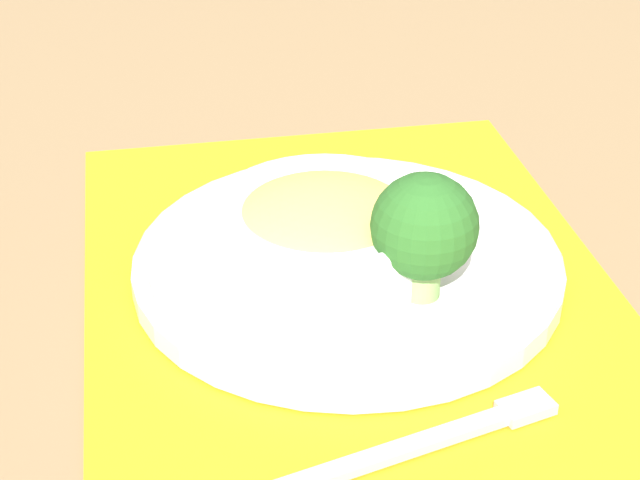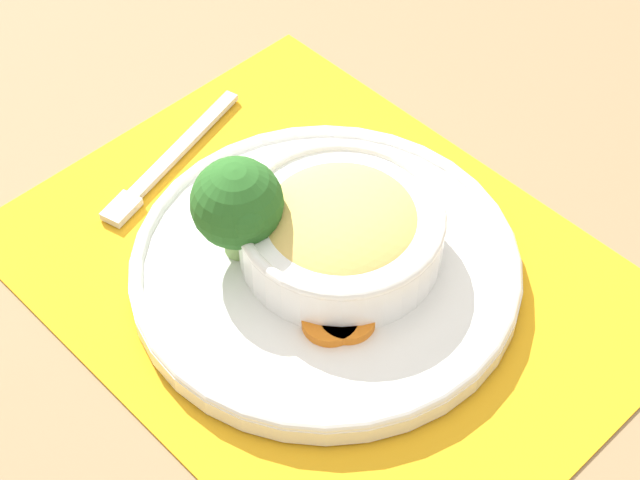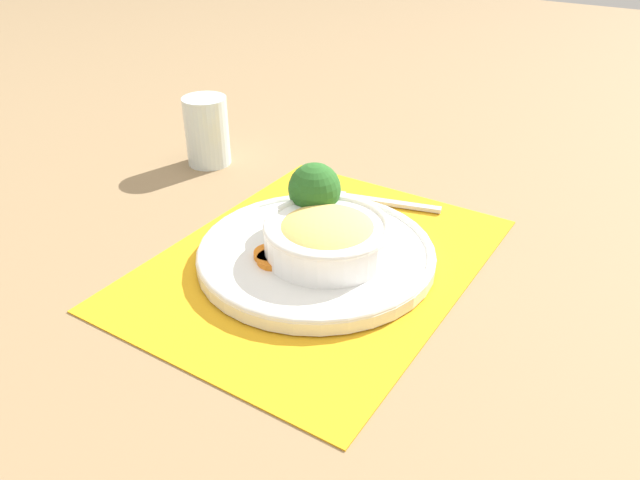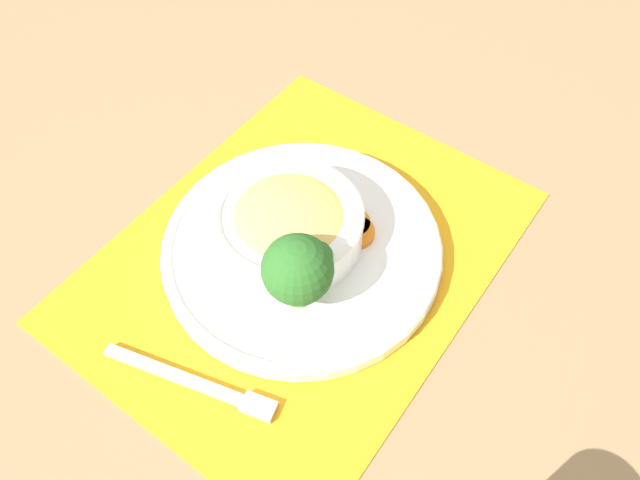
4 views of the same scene
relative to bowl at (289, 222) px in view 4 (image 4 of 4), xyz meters
name	(u,v)px [view 4 (image 4 of 4)]	position (x,y,z in m)	size (l,w,h in m)	color
ground_plane	(302,255)	(0.00, 0.02, -0.05)	(4.00, 4.00, 0.00)	#8C704C
placemat	(302,254)	(0.00, 0.02, -0.04)	(0.49, 0.38, 0.00)	orange
plate	(302,247)	(0.00, 0.02, -0.03)	(0.30, 0.30, 0.02)	white
bowl	(289,222)	(0.00, 0.00, 0.00)	(0.16, 0.16, 0.05)	white
broccoli_floret	(298,270)	(0.06, 0.05, 0.03)	(0.07, 0.07, 0.09)	#84AD5B
carrot_slice_near	(355,232)	(-0.04, 0.06, -0.02)	(0.04, 0.04, 0.01)	orange
carrot_slice_middle	(351,224)	(-0.05, 0.05, -0.02)	(0.04, 0.04, 0.01)	orange
fork	(205,386)	(0.18, 0.03, -0.04)	(0.06, 0.18, 0.01)	#B7B7BC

